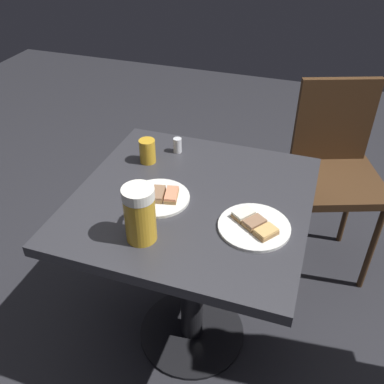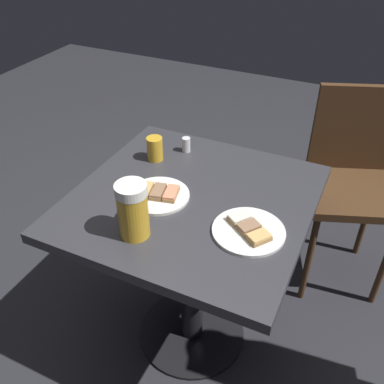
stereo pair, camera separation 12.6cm
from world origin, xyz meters
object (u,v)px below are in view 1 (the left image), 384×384
object	(u,v)px
plate_near	(254,226)
plate_far	(158,197)
salt_shaker	(177,145)
cafe_chair	(334,166)
beer_glass_small	(147,151)
beer_mug	(140,213)

from	to	relation	value
plate_near	plate_far	size ratio (longest dim) A/B	1.06
salt_shaker	cafe_chair	bearing A→B (deg)	124.24
plate_far	cafe_chair	size ratio (longest dim) A/B	0.23
cafe_chair	beer_glass_small	bearing A→B (deg)	16.50
salt_shaker	beer_mug	bearing A→B (deg)	8.07
plate_near	plate_far	distance (m)	0.33
plate_far	cafe_chair	world-z (taller)	cafe_chair
beer_mug	beer_glass_small	distance (m)	0.41
beer_mug	salt_shaker	size ratio (longest dim) A/B	3.06
beer_mug	plate_near	bearing A→B (deg)	115.23
beer_glass_small	cafe_chair	size ratio (longest dim) A/B	0.10
plate_near	beer_glass_small	xyz separation A→B (m)	(-0.24, -0.45, 0.04)
plate_far	salt_shaker	bearing A→B (deg)	-171.72
plate_near	beer_mug	xyz separation A→B (m)	(0.14, -0.30, 0.08)
beer_glass_small	beer_mug	bearing A→B (deg)	21.01
plate_near	cafe_chair	distance (m)	0.80
plate_near	beer_mug	size ratio (longest dim) A/B	1.24
plate_far	beer_mug	xyz separation A→B (m)	(0.18, 0.02, 0.08)
plate_far	plate_near	bearing A→B (deg)	82.65
beer_mug	cafe_chair	size ratio (longest dim) A/B	0.19
beer_glass_small	salt_shaker	xyz separation A→B (m)	(-0.10, 0.08, -0.02)
beer_mug	cafe_chair	xyz separation A→B (m)	(-0.89, 0.52, -0.27)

